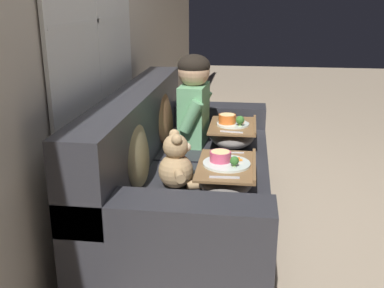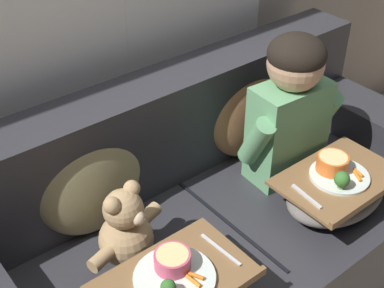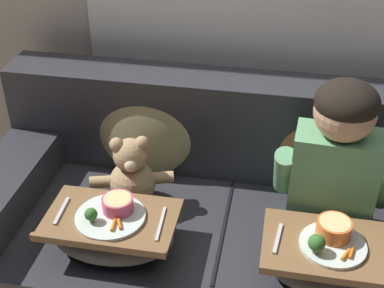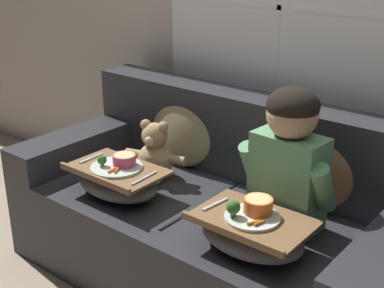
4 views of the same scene
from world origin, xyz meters
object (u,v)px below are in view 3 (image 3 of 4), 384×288
Objects in this scene: throw_pillow_behind_child at (331,147)px; throw_pillow_behind_teddy at (146,129)px; child_figure at (338,153)px; lap_tray_teddy at (112,231)px; couch at (226,233)px; teddy_bear at (132,176)px; lap_tray_child at (330,259)px.

throw_pillow_behind_child is 1.03× the size of throw_pillow_behind_teddy.
child_figure is (0.75, -0.23, 0.12)m from throw_pillow_behind_teddy.
throw_pillow_behind_teddy is 0.94× the size of lap_tray_teddy.
couch is 4.23× the size of lap_tray_teddy.
throw_pillow_behind_child is at bearing 17.00° from teddy_bear.
child_figure is at bearing -16.77° from throw_pillow_behind_teddy.
throw_pillow_behind_teddy is 0.90m from lap_tray_child.
teddy_bear is 0.79m from lap_tray_child.
child_figure reaches higher than lap_tray_teddy.
couch is 3.23× the size of child_figure.
lap_tray_child is at bearing -90.07° from throw_pillow_behind_child.
throw_pillow_behind_child is 0.90m from lap_tray_teddy.
throw_pillow_behind_teddy is at bearing 163.23° from child_figure.
lap_tray_teddy is (-0.37, -0.29, 0.20)m from couch.
throw_pillow_behind_child is 0.98× the size of lap_tray_teddy.
throw_pillow_behind_teddy is at bearing 146.95° from lap_tray_child.
couch is 4.48× the size of throw_pillow_behind_teddy.
throw_pillow_behind_child is 0.26m from child_figure.
throw_pillow_behind_child is at bearing 0.00° from throw_pillow_behind_teddy.
couch is at bearing 37.45° from lap_tray_teddy.
teddy_bear is (-0.37, -0.03, 0.26)m from couch.
couch is at bearing 142.56° from lap_tray_child.
lap_tray_child is (0.75, -0.49, -0.13)m from throw_pillow_behind_teddy.
teddy_bear is 0.72× the size of lap_tray_child.
throw_pillow_behind_child is 1.38× the size of teddy_bear.
child_figure is at bearing 19.26° from lap_tray_teddy.
teddy_bear is (-0.75, -0.00, -0.20)m from child_figure.
throw_pillow_behind_child is 0.79m from teddy_bear.
couch reaches higher than lap_tray_child.
lap_tray_child is (0.75, -0.26, -0.05)m from teddy_bear.
lap_tray_child is (-0.00, -0.49, -0.13)m from throw_pillow_behind_child.
teddy_bear is 0.71× the size of lap_tray_teddy.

